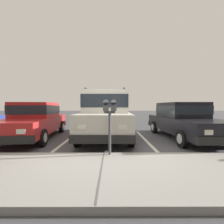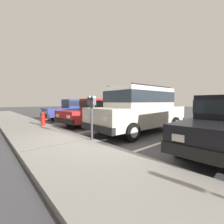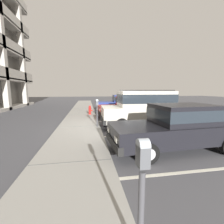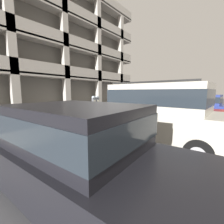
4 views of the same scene
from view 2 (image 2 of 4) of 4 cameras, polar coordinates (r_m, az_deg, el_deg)
ground_plane at (r=5.37m, az=-5.40°, el=-11.37°), size 80.00×80.00×0.10m
sidewalk at (r=4.73m, az=-18.63°, el=-12.29°), size 40.00×2.20×0.12m
parking_stall_lines at (r=7.41m, az=-3.72°, el=-6.65°), size 12.82×4.80×0.01m
silver_suv at (r=6.80m, az=10.51°, el=1.54°), size 2.08×4.81×2.03m
dark_hatchback at (r=9.05m, az=-5.33°, el=0.48°), size 2.17×4.63×1.54m
blue_coupe at (r=12.12m, az=-13.85°, el=1.26°), size 1.96×4.54×1.54m
parking_meter_near at (r=4.86m, az=-7.78°, el=1.80°), size 0.35×0.12×1.43m
fire_hydrant at (r=8.59m, az=-24.80°, el=-2.45°), size 0.30×0.30×0.70m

